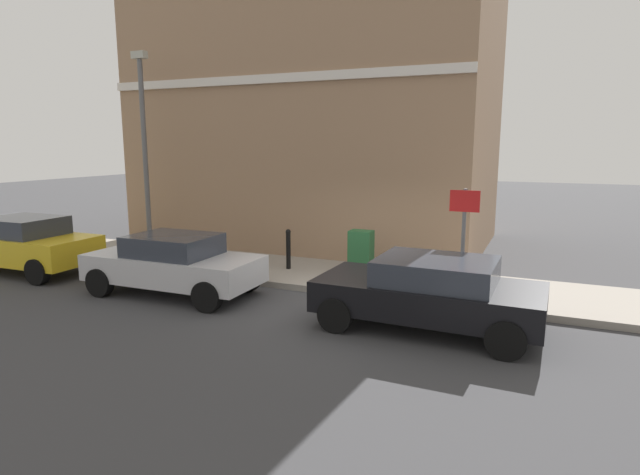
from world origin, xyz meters
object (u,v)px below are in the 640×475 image
Objects in this scene: car_yellow at (19,243)px; bollard_near_cabinet at (288,248)px; car_black at (430,291)px; car_silver at (174,263)px; bollard_far_kerb at (217,251)px; lamppost at (145,145)px; street_sign at (464,227)px; utility_cabinet at (361,256)px.

bollard_near_cabinet is at bearing -160.38° from car_yellow.
car_silver is at bearing 1.72° from car_black.
car_black is at bearing -105.07° from bollard_far_kerb.
car_silver is 0.69× the size of lamppost.
car_black is 1.75× the size of street_sign.
lamppost reaches higher than car_black.
car_black reaches higher than bollard_far_kerb.
utility_cabinet is at bearing 71.77° from street_sign.
bollard_near_cabinet is (2.61, 4.20, -0.00)m from car_black.
car_black is 10.88m from car_yellow.
car_yellow reaches higher than bollard_near_cabinet.
car_silver is at bearing 126.01° from utility_cabinet.
car_black is at bearing -121.85° from bollard_near_cabinet.
car_black is 1.96m from street_sign.
car_silver is 3.06m from bollard_near_cabinet.
street_sign is at bearing -98.98° from car_black.
utility_cabinet is 2.02m from bollard_near_cabinet.
bollard_near_cabinet is at bearing -120.58° from car_silver.
bollard_near_cabinet and bollard_far_kerb have the same top height.
lamppost reaches higher than utility_cabinet.
car_silver reaches higher than bollard_far_kerb.
utility_cabinet is (2.51, 2.19, -0.03)m from car_black.
utility_cabinet is at bearing -47.69° from car_black.
street_sign reaches higher than car_silver.
utility_cabinet is 0.50× the size of street_sign.
car_silver is 6.34m from street_sign.
car_yellow is (0.04, 10.88, 0.05)m from car_black.
bollard_far_kerb is at bearing 91.65° from street_sign.
street_sign reaches higher than car_yellow.
bollard_near_cabinet is 1.80m from bollard_far_kerb.
lamppost is (2.75, 3.11, 2.59)m from car_silver.
car_black is at bearing -107.01° from lamppost.
car_silver is 3.80× the size of bollard_far_kerb.
car_yellow reaches higher than car_black.
bollard_far_kerb is (-0.99, 3.45, 0.02)m from utility_cabinet.
utility_cabinet reaches higher than bollard_far_kerb.
car_yellow is at bearing 98.38° from street_sign.
lamppost reaches higher than street_sign.
utility_cabinet is 1.11× the size of bollard_far_kerb.
lamppost is at bearing 69.65° from bollard_far_kerb.
car_silver is 3.80× the size of bollard_near_cabinet.
street_sign is (1.74, -6.02, 0.95)m from car_silver.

